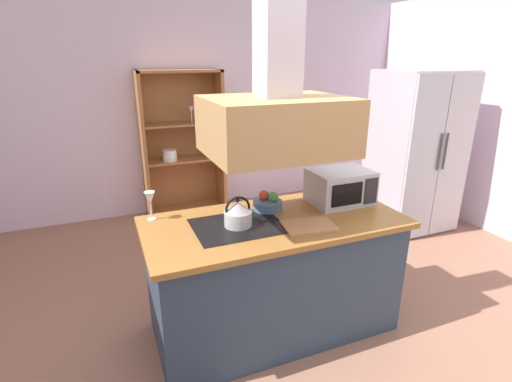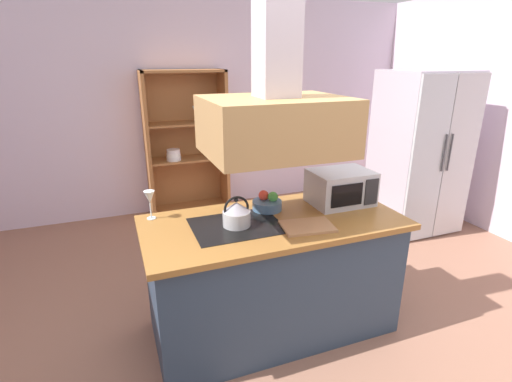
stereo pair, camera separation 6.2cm
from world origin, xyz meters
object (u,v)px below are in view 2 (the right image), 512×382
microwave (341,187)px  wine_glass_on_counter (150,198)px  dish_cabinet (186,152)px  kettle (237,214)px  refrigerator (419,153)px  cutting_board (307,226)px  fruit_bowl (267,203)px

microwave → wine_glass_on_counter: microwave is taller
dish_cabinet → kettle: 2.59m
kettle → wine_glass_on_counter: kettle is taller
refrigerator → cutting_board: 2.53m
refrigerator → dish_cabinet: 2.84m
cutting_board → microwave: bearing=35.0°
dish_cabinet → fruit_bowl: bearing=-86.5°
kettle → cutting_board: bearing=-24.4°
dish_cabinet → cutting_board: dish_cabinet is taller
kettle → refrigerator: bearing=23.5°
wine_glass_on_counter → refrigerator: bearing=14.3°
fruit_bowl → wine_glass_on_counter: bearing=171.0°
refrigerator → wine_glass_on_counter: bearing=-165.7°
refrigerator → microwave: refrigerator is taller
cutting_board → fruit_bowl: size_ratio=1.56×
wine_glass_on_counter → dish_cabinet: bearing=73.1°
refrigerator → fruit_bowl: 2.47m
cutting_board → wine_glass_on_counter: wine_glass_on_counter is taller
microwave → wine_glass_on_counter: size_ratio=2.23×
microwave → dish_cabinet: bearing=106.3°
dish_cabinet → cutting_board: bearing=-84.4°
wine_glass_on_counter → fruit_bowl: 0.85m
kettle → wine_glass_on_counter: (-0.52, 0.33, 0.06)m
dish_cabinet → kettle: bearing=-93.6°
refrigerator → cutting_board: refrigerator is taller
refrigerator → fruit_bowl: (-2.29, -0.93, 0.03)m
kettle → cutting_board: 0.48m
kettle → fruit_bowl: (0.30, 0.20, -0.04)m
refrigerator → dish_cabinet: refrigerator is taller
kettle → fruit_bowl: bearing=33.1°
dish_cabinet → refrigerator: bearing=-30.8°
dish_cabinet → kettle: dish_cabinet is taller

